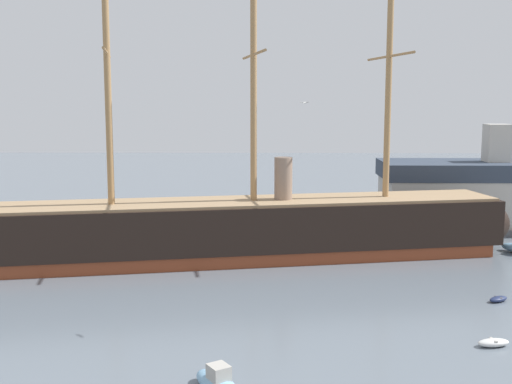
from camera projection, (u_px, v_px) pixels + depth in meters
tall_ship at (254, 228)px, 73.54m from camera, size 68.21×20.00×33.11m
motorboat_near_centre at (217, 381)px, 40.36m from camera, size 3.85×4.56×1.80m
dinghy_mid_right at (493, 343)px, 47.74m from camera, size 2.61×1.53×0.58m
dinghy_alongside_stern at (498, 299)px, 58.33m from camera, size 2.23×1.86×0.49m
dinghy_distant_centre at (289, 232)px, 87.85m from camera, size 1.11×2.27×0.52m
seagull_in_flight at (305, 103)px, 50.27m from camera, size 0.80×0.81×0.13m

